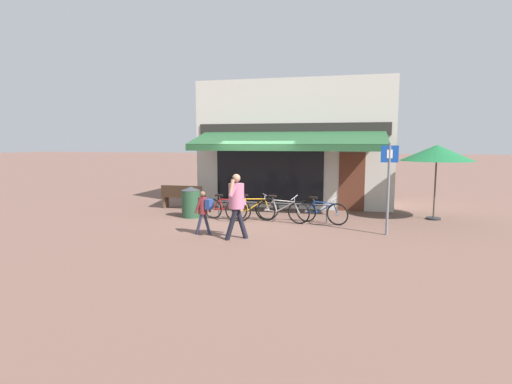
# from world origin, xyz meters

# --- Properties ---
(ground_plane) EXTENTS (160.00, 160.00, 0.00)m
(ground_plane) POSITION_xyz_m (0.00, 0.00, 0.00)
(ground_plane) COLOR brown
(shop_front) EXTENTS (7.36, 4.91, 4.77)m
(shop_front) POSITION_xyz_m (0.87, 3.90, 2.38)
(shop_front) COLOR beige
(shop_front) RESTS_ON ground_plane
(bike_rack_rail) EXTENTS (3.57, 0.04, 0.57)m
(bike_rack_rail) POSITION_xyz_m (0.63, 0.04, 0.48)
(bike_rack_rail) COLOR #47494F
(bike_rack_rail) RESTS_ON ground_plane
(bicycle_red) EXTENTS (1.68, 0.53, 0.81)m
(bicycle_red) POSITION_xyz_m (-0.75, -0.23, 0.36)
(bicycle_red) COLOR black
(bicycle_red) RESTS_ON ground_plane
(bicycle_orange) EXTENTS (1.59, 0.79, 0.84)m
(bicycle_orange) POSITION_xyz_m (0.07, -0.17, 0.38)
(bicycle_orange) COLOR black
(bicycle_orange) RESTS_ON ground_plane
(bicycle_silver) EXTENTS (1.80, 0.69, 0.87)m
(bicycle_silver) POSITION_xyz_m (1.02, -0.25, 0.38)
(bicycle_silver) COLOR black
(bicycle_silver) RESTS_ON ground_plane
(bicycle_blue) EXTENTS (1.63, 0.70, 0.82)m
(bicycle_blue) POSITION_xyz_m (2.21, -0.13, 0.36)
(bicycle_blue) COLOR black
(bicycle_blue) RESTS_ON ground_plane
(pedestrian_adult) EXTENTS (0.56, 0.71, 1.68)m
(pedestrian_adult) POSITION_xyz_m (0.28, -2.62, 1.02)
(pedestrian_adult) COLOR black
(pedestrian_adult) RESTS_ON ground_plane
(pedestrian_child) EXTENTS (0.49, 0.33, 1.18)m
(pedestrian_child) POSITION_xyz_m (-0.71, -2.33, 0.73)
(pedestrian_child) COLOR #282D47
(pedestrian_child) RESTS_ON ground_plane
(litter_bin) EXTENTS (0.63, 0.63, 1.01)m
(litter_bin) POSITION_xyz_m (-2.03, -0.06, 0.51)
(litter_bin) COLOR #23472D
(litter_bin) RESTS_ON ground_plane
(parking_sign) EXTENTS (0.44, 0.07, 2.43)m
(parking_sign) POSITION_xyz_m (4.02, -1.23, 1.49)
(parking_sign) COLOR slate
(parking_sign) RESTS_ON ground_plane
(cafe_parasol) EXTENTS (2.24, 2.24, 2.37)m
(cafe_parasol) POSITION_xyz_m (5.66, 1.39, 2.11)
(cafe_parasol) COLOR #4C3D2D
(cafe_parasol) RESTS_ON ground_plane
(park_bench) EXTENTS (1.61, 0.47, 0.87)m
(park_bench) POSITION_xyz_m (-3.00, 1.48, 0.46)
(park_bench) COLOR brown
(park_bench) RESTS_ON ground_plane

